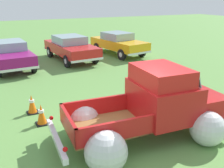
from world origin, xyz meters
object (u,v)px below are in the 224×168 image
at_px(vintage_pickup_truck, 154,110).
at_px(lane_cone_0, 32,104).
at_px(show_car_1, 10,54).
at_px(lane_cone_1, 41,114).
at_px(show_car_2, 71,47).
at_px(show_car_3, 118,43).

xyz_separation_m(vintage_pickup_truck, lane_cone_0, (-2.74, 2.90, -0.45)).
xyz_separation_m(vintage_pickup_truck, show_car_1, (-2.77, 9.20, 0.02)).
bearing_deg(lane_cone_0, lane_cone_1, -82.56).
bearing_deg(show_car_1, lane_cone_1, -2.99).
distance_m(vintage_pickup_truck, show_car_1, 9.61).
relative_size(vintage_pickup_truck, lane_cone_1, 7.48).
distance_m(show_car_2, show_car_3, 3.28).
bearing_deg(show_car_2, show_car_3, 87.60).
height_order(lane_cone_0, lane_cone_1, same).
bearing_deg(show_car_1, show_car_3, 91.13).
relative_size(vintage_pickup_truck, show_car_2, 1.00).
bearing_deg(lane_cone_0, vintage_pickup_truck, -46.63).
bearing_deg(vintage_pickup_truck, lane_cone_1, 145.99).
bearing_deg(show_car_3, lane_cone_0, -54.04).
relative_size(vintage_pickup_truck, lane_cone_0, 7.48).
distance_m(show_car_3, lane_cone_0, 9.63).
height_order(show_car_2, lane_cone_0, show_car_2).
height_order(show_car_1, lane_cone_1, show_car_1).
bearing_deg(lane_cone_1, lane_cone_0, 97.44).
distance_m(show_car_1, show_car_3, 6.74).
bearing_deg(show_car_1, show_car_2, 93.35).
xyz_separation_m(lane_cone_0, lane_cone_1, (0.12, -0.93, 0.00)).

